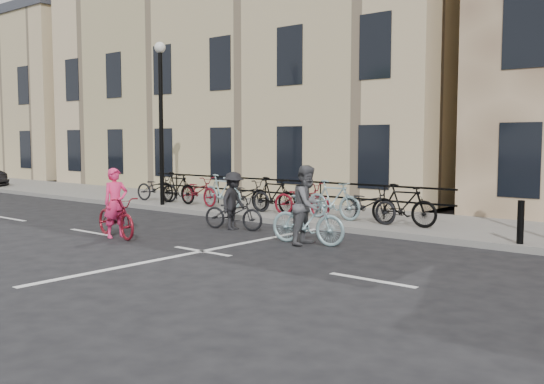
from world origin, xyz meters
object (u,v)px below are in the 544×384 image
Objects in this scene: lamp_post at (161,103)px; cyclist_pink at (116,214)px; cyclist_dark at (233,207)px; cyclist_grey at (308,213)px.

lamp_post reaches higher than cyclist_pink.
lamp_post is 5.98m from cyclist_dark.
cyclist_grey is (7.67, -2.35, -2.78)m from lamp_post.
lamp_post reaches higher than cyclist_grey.
cyclist_grey is 1.06× the size of cyclist_dark.
lamp_post is 6.44m from cyclist_pink.
cyclist_grey is at bearing -115.07° from cyclist_dark.
cyclist_grey is (4.04, 2.09, 0.14)m from cyclist_pink.
lamp_post is at bearing 65.87° from cyclist_grey.
cyclist_dark is at bearing -19.97° from lamp_post.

